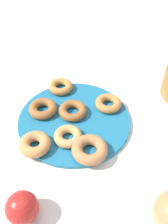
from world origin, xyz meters
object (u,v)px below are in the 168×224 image
object	(u,v)px
donut_3	(90,150)
apple	(22,208)
donut_0	(73,111)
donut_2	(61,87)
donut_plate	(74,120)
donut_5	(108,103)
donut_1	(68,136)
donut_4	(43,109)
donut_6	(35,144)

from	to	relation	value
donut_3	apple	distance (m)	0.22
donut_0	donut_2	bearing A→B (deg)	-155.32
apple	donut_plate	bearing A→B (deg)	163.94
donut_0	apple	size ratio (longest dim) A/B	1.17
donut_plate	donut_3	distance (m)	0.14
donut_2	donut_5	size ratio (longest dim) A/B	0.98
donut_0	donut_1	world-z (taller)	same
donut_2	donut_3	distance (m)	0.28
donut_1	donut_4	world-z (taller)	donut_4
donut_2	donut_6	size ratio (longest dim) A/B	0.95
donut_4	donut_6	size ratio (longest dim) A/B	1.01
donut_0	apple	distance (m)	0.32
donut_0	donut_3	size ratio (longest dim) A/B	0.89
donut_0	donut_1	bearing A→B (deg)	-1.80
donut_0	donut_5	xyz separation A→B (m)	(-0.04, 0.11, -0.00)
donut_6	apple	bearing A→B (deg)	3.40
donut_plate	donut_0	xyz separation A→B (m)	(-0.02, -0.01, 0.02)
donut_4	donut_5	world-z (taller)	donut_4
donut_1	donut_2	xyz separation A→B (m)	(-0.21, -0.05, -0.00)
donut_0	donut_3	xyz separation A→B (m)	(0.14, 0.06, 0.00)
donut_0	donut_5	world-z (taller)	same
donut_2	donut_plate	bearing A→B (deg)	23.39
donut_1	donut_6	distance (m)	0.09
donut_plate	donut_6	size ratio (longest dim) A/B	3.94
donut_plate	donut_6	distance (m)	0.15
donut_plate	donut_2	xyz separation A→B (m)	(-0.13, -0.06, 0.02)
donut_1	donut_5	size ratio (longest dim) A/B	0.95
donut_6	donut_2	bearing A→B (deg)	171.43
donut_plate	donut_3	size ratio (longest dim) A/B	3.51
donut_1	donut_3	size ratio (longest dim) A/B	0.82
donut_plate	donut_1	world-z (taller)	donut_1
donut_0	apple	bearing A→B (deg)	-13.97
donut_3	donut_4	size ratio (longest dim) A/B	1.11
donut_1	donut_3	distance (m)	0.08
donut_0	donut_2	xyz separation A→B (m)	(-0.11, -0.05, -0.00)
donut_3	apple	bearing A→B (deg)	-38.97
donut_4	donut_6	world-z (taller)	donut_6
donut_3	donut_5	xyz separation A→B (m)	(-0.18, 0.05, -0.00)
donut_0	donut_4	distance (m)	0.09
donut_plate	apple	xyz separation A→B (m)	(0.29, -0.08, 0.03)
donut_plate	donut_2	size ratio (longest dim) A/B	4.15
donut_1	donut_4	distance (m)	0.14
donut_plate	apple	bearing A→B (deg)	-16.06
donut_4	donut_6	distance (m)	0.14
donut_plate	donut_6	bearing A→B (deg)	-39.61
donut_1	apple	xyz separation A→B (m)	(0.21, -0.08, 0.01)
donut_5	apple	world-z (taller)	apple
donut_2	donut_6	distance (m)	0.25
donut_2	donut_0	bearing A→B (deg)	24.68
donut_plate	donut_1	xyz separation A→B (m)	(0.08, -0.01, 0.02)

